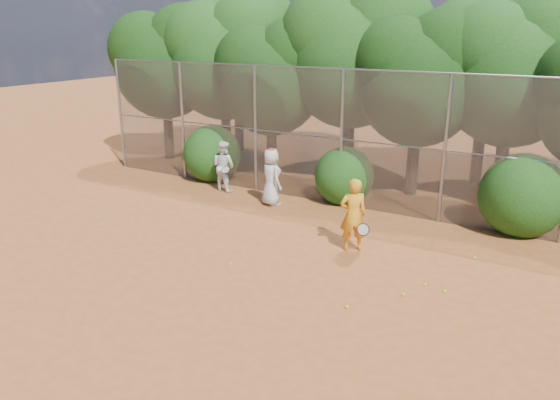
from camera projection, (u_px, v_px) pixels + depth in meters
The scene contains 23 objects.
ground at pixel (259, 291), 11.11m from camera, with size 80.00×80.00×0.00m, color #9C5123.
fence_back at pixel (370, 140), 15.45m from camera, with size 20.05×0.09×4.03m.
tree_0 at pixel (166, 59), 21.08m from camera, with size 4.38×3.81×6.00m.
tree_1 at pixel (226, 54), 20.20m from camera, with size 4.64×4.03×6.35m.
tree_2 at pixel (273, 74), 18.59m from camera, with size 3.99×3.47×5.47m.
tree_3 at pixel (354, 50), 17.94m from camera, with size 4.89×4.26×6.70m.
tree_4 at pixel (422, 74), 16.43m from camera, with size 4.19×3.64×5.73m.
tree_5 at pixel (516, 66), 15.78m from camera, with size 4.51×3.92×6.17m.
tree_9 at pixel (239, 46), 22.52m from camera, with size 4.83×4.20×6.62m.
tree_10 at pixel (353, 40), 20.16m from camera, with size 5.15×4.48×7.06m.
tree_11 at pixel (491, 58), 17.54m from camera, with size 4.64×4.03×6.35m.
bush_0 at pixel (212, 151), 18.88m from camera, with size 2.00×2.00×2.00m, color #154310.
bush_1 at pixel (344, 173), 16.47m from camera, with size 1.80×1.80×1.80m, color #154310.
bush_2 at pixel (523, 192), 13.98m from camera, with size 2.20×2.20×2.20m, color #154310.
player_yellow at pixel (353, 215), 12.90m from camera, with size 0.91×0.73×1.78m.
player_teen at pixel (271, 177), 16.22m from camera, with size 1.00×0.89×1.74m.
player_white at pixel (223, 166), 17.64m from camera, with size 0.89×0.78×1.65m.
ball_0 at pixel (445, 291), 11.03m from camera, with size 0.07×0.07×0.07m, color #CBDA27.
ball_1 at pixel (425, 284), 11.33m from camera, with size 0.07×0.07×0.07m, color #CBDA27.
ball_2 at pixel (347, 307), 10.43m from camera, with size 0.07×0.07×0.07m, color #CBDA27.
ball_3 at pixel (403, 294), 10.90m from camera, with size 0.07×0.07×0.07m, color #CBDA27.
ball_4 at pixel (231, 264), 12.31m from camera, with size 0.07×0.07×0.07m, color #CBDA27.
ball_5 at pixel (475, 258), 12.62m from camera, with size 0.07×0.07×0.07m, color #CBDA27.
Camera 1 is at (5.48, -8.38, 5.17)m, focal length 35.00 mm.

